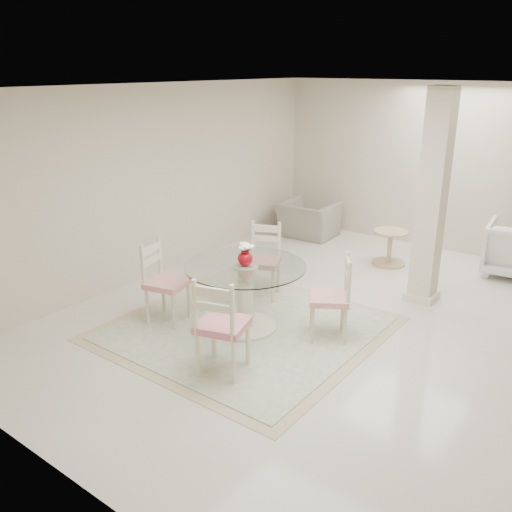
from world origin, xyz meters
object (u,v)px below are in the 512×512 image
Objects in this scene: dining_chair_west at (162,276)px; recliner_taupe at (308,219)px; dining_chair_east at (335,292)px; side_table at (390,249)px; column at (432,199)px; dining_chair_south at (220,320)px; dining_chair_north at (264,255)px; dining_table at (246,297)px; red_vase at (245,254)px.

dining_chair_west is 4.00m from recliner_taupe.
dining_chair_east is 1.98× the size of side_table.
column reaches higher than dining_chair_east.
dining_chair_east is 0.93× the size of dining_chair_south.
dining_table is at bearing -88.62° from dining_chair_north.
dining_chair_west reaches higher than red_vase.
recliner_taupe is at bearing 111.06° from red_vase.
red_vase is at bearing -33.69° from dining_table.
dining_chair_north reaches higher than dining_chair_east.
dining_chair_south is at bearing 108.55° from recliner_taupe.
column is 3.24m from dining_chair_south.
dining_chair_south is 4.01m from side_table.
dining_chair_east is 3.87m from recliner_taupe.
dining_chair_west is at bearing -156.25° from red_vase.
dining_chair_south is (0.42, -0.94, 0.20)m from dining_table.
dining_chair_west reaches higher than side_table.
side_table is (0.84, 2.13, -0.32)m from dining_chair_north.
red_vase is 0.24× the size of dining_chair_west.
red_vase is at bearing -80.33° from dining_chair_west.
dining_table is at bearing 146.31° from red_vase.
dining_chair_east is 1.12× the size of recliner_taupe.
column is at bearing 57.89° from red_vase.
recliner_taupe is (-0.94, 2.62, -0.26)m from dining_chair_north.
dining_chair_south is at bearing -90.00° from side_table.
recliner_taupe is at bearing 164.51° from side_table.
dining_chair_west reaches higher than dining_table.
column reaches higher than recliner_taupe.
dining_chair_north is (-0.42, 0.93, 0.17)m from dining_table.
dining_table is 0.53m from red_vase.
dining_chair_east is 1.43m from dining_chair_north.
dining_table is 1.03m from dining_chair_east.
dining_chair_east is 2.69m from side_table.
dining_table is 1.26× the size of dining_chair_north.
dining_table is 1.03m from dining_chair_west.
recliner_taupe is at bearing 111.02° from dining_table.
dining_chair_north reaches higher than recliner_taupe.
side_table is (1.35, 3.47, -0.32)m from dining_chair_west.
dining_chair_south is (-0.50, -1.37, 0.04)m from dining_chair_east.
red_vase is 0.23× the size of dining_chair_south.
dining_chair_north is 1.43m from dining_chair_west.
red_vase is 1.08m from dining_chair_west.
recliner_taupe is 1.85m from side_table.
column is at bearing 57.81° from dining_table.
side_table is (-0.50, 2.62, -0.31)m from dining_chair_east.
column reaches higher than dining_chair_south.
dining_table is at bearing -97.80° from side_table.
dining_chair_west is at bearing -133.90° from dining_chair_north.
column is 1.96× the size of dining_table.
dining_chair_south is at bearing -106.52° from column.
dining_chair_south reaches higher than recliner_taupe.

